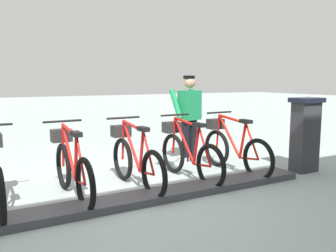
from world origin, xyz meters
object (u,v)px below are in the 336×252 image
bike_docked_0 (233,147)px  bike_docked_2 (135,159)px  bike_docked_1 (188,153)px  bike_docked_3 (71,166)px  payment_kiosk (305,133)px  worker_near_rack (189,115)px

bike_docked_0 → bike_docked_2: size_ratio=1.00×
bike_docked_1 → bike_docked_3: same height
bike_docked_2 → bike_docked_1: bearing=-90.0°
bike_docked_1 → bike_docked_2: 0.92m
payment_kiosk → bike_docked_3: bearing=81.6°
bike_docked_1 → worker_near_rack: 1.30m
bike_docked_2 → bike_docked_3: same height
bike_docked_0 → worker_near_rack: size_ratio=1.04×
bike_docked_3 → worker_near_rack: 2.74m
worker_near_rack → bike_docked_3: bearing=112.1°
bike_docked_0 → worker_near_rack: 1.15m
payment_kiosk → bike_docked_3: size_ratio=0.74×
bike_docked_2 → payment_kiosk: bearing=-101.0°
bike_docked_1 → bike_docked_2: bearing=90.0°
bike_docked_2 → worker_near_rack: size_ratio=1.04×
payment_kiosk → bike_docked_0: size_ratio=0.74×
bike_docked_0 → bike_docked_1: bearing=90.0°
payment_kiosk → bike_docked_0: 1.26m
payment_kiosk → bike_docked_3: (0.57, 3.85, -0.24)m
payment_kiosk → bike_docked_3: 3.90m
bike_docked_0 → bike_docked_1: same height
payment_kiosk → bike_docked_2: bearing=79.0°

